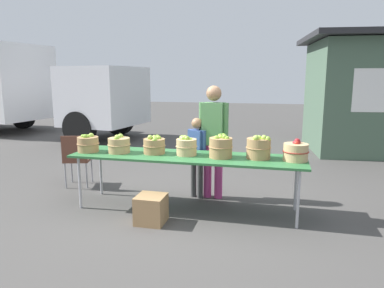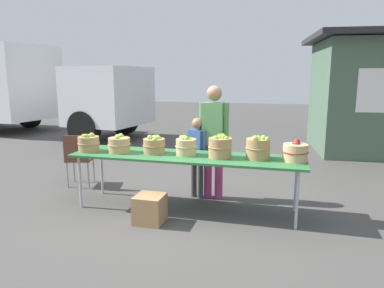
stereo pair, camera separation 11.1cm
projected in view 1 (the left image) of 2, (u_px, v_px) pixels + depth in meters
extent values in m
plane|color=#474442|center=(187.00, 209.00, 4.86)|extent=(40.00, 40.00, 0.00)
cube|color=#2D6B38|center=(187.00, 157.00, 4.72)|extent=(3.10, 0.76, 0.03)
cylinder|color=#B2B2B7|center=(80.00, 183.00, 4.83)|extent=(0.04, 0.04, 0.72)
cylinder|color=#B2B2B7|center=(298.00, 199.00, 4.18)|extent=(0.04, 0.04, 0.72)
cylinder|color=#B2B2B7|center=(101.00, 172.00, 5.41)|extent=(0.04, 0.04, 0.72)
cylinder|color=#B2B2B7|center=(296.00, 185.00, 4.75)|extent=(0.04, 0.04, 0.72)
cylinder|color=#A87F51|center=(88.00, 144.00, 4.95)|extent=(0.29, 0.29, 0.21)
torus|color=#A87F51|center=(88.00, 144.00, 4.94)|extent=(0.31, 0.31, 0.01)
sphere|color=#7AA833|center=(85.00, 138.00, 4.90)|extent=(0.07, 0.07, 0.07)
sphere|color=#7AA833|center=(83.00, 137.00, 4.94)|extent=(0.06, 0.06, 0.06)
sphere|color=#7AA833|center=(85.00, 137.00, 4.88)|extent=(0.07, 0.07, 0.07)
sphere|color=#9EC647|center=(91.00, 136.00, 4.97)|extent=(0.08, 0.08, 0.08)
sphere|color=#7AA833|center=(87.00, 137.00, 4.96)|extent=(0.07, 0.07, 0.07)
sphere|color=#8CB738|center=(89.00, 137.00, 4.94)|extent=(0.08, 0.08, 0.08)
cylinder|color=tan|center=(119.00, 145.00, 4.88)|extent=(0.30, 0.30, 0.20)
torus|color=tan|center=(119.00, 145.00, 4.88)|extent=(0.32, 0.32, 0.01)
sphere|color=#7AA833|center=(117.00, 139.00, 4.79)|extent=(0.07, 0.07, 0.07)
sphere|color=#9EC647|center=(117.00, 137.00, 4.95)|extent=(0.07, 0.07, 0.07)
sphere|color=#7AA833|center=(118.00, 138.00, 4.90)|extent=(0.07, 0.07, 0.07)
sphere|color=#9EC647|center=(120.00, 136.00, 4.93)|extent=(0.08, 0.08, 0.08)
cylinder|color=#A87F51|center=(154.00, 146.00, 4.83)|extent=(0.29, 0.29, 0.20)
torus|color=#A87F51|center=(154.00, 145.00, 4.83)|extent=(0.31, 0.31, 0.01)
sphere|color=#7AA833|center=(155.00, 141.00, 4.71)|extent=(0.08, 0.08, 0.08)
sphere|color=#8CB738|center=(155.00, 139.00, 4.80)|extent=(0.08, 0.08, 0.08)
sphere|color=#9EC647|center=(154.00, 137.00, 4.82)|extent=(0.07, 0.07, 0.07)
sphere|color=#8CB738|center=(158.00, 138.00, 4.82)|extent=(0.08, 0.08, 0.08)
sphere|color=#9EC647|center=(154.00, 139.00, 4.82)|extent=(0.07, 0.07, 0.07)
sphere|color=#9EC647|center=(150.00, 137.00, 4.78)|extent=(0.07, 0.07, 0.07)
sphere|color=#7AA833|center=(157.00, 137.00, 4.91)|extent=(0.07, 0.07, 0.07)
cylinder|color=tan|center=(187.00, 147.00, 4.73)|extent=(0.27, 0.27, 0.22)
torus|color=tan|center=(187.00, 146.00, 4.73)|extent=(0.29, 0.29, 0.01)
sphere|color=#7AA833|center=(187.00, 139.00, 4.68)|extent=(0.07, 0.07, 0.07)
sphere|color=#9EC647|center=(185.00, 138.00, 4.71)|extent=(0.07, 0.07, 0.07)
sphere|color=#9EC647|center=(182.00, 138.00, 4.79)|extent=(0.07, 0.07, 0.07)
sphere|color=#9EC647|center=(182.00, 139.00, 4.70)|extent=(0.07, 0.07, 0.07)
sphere|color=#9EC647|center=(190.00, 140.00, 4.70)|extent=(0.07, 0.07, 0.07)
sphere|color=#8CB738|center=(188.00, 140.00, 4.68)|extent=(0.07, 0.07, 0.07)
cylinder|color=#A87F51|center=(221.00, 148.00, 4.58)|extent=(0.30, 0.30, 0.26)
torus|color=#A87F51|center=(221.00, 147.00, 4.58)|extent=(0.32, 0.32, 0.01)
sphere|color=#7AA833|center=(223.00, 136.00, 4.63)|extent=(0.07, 0.07, 0.07)
sphere|color=#7AA833|center=(225.00, 137.00, 4.52)|extent=(0.07, 0.07, 0.07)
sphere|color=#8CB738|center=(221.00, 138.00, 4.58)|extent=(0.07, 0.07, 0.07)
sphere|color=#8CB738|center=(227.00, 139.00, 4.51)|extent=(0.07, 0.07, 0.07)
sphere|color=#8CB738|center=(216.00, 138.00, 4.53)|extent=(0.08, 0.08, 0.08)
sphere|color=#7AA833|center=(220.00, 136.00, 4.61)|extent=(0.07, 0.07, 0.07)
cylinder|color=#A87F51|center=(258.00, 149.00, 4.53)|extent=(0.30, 0.30, 0.26)
torus|color=#A87F51|center=(258.00, 148.00, 4.52)|extent=(0.32, 0.32, 0.01)
sphere|color=#8CB738|center=(268.00, 139.00, 4.44)|extent=(0.07, 0.07, 0.07)
sphere|color=#9EC647|center=(259.00, 138.00, 4.50)|extent=(0.08, 0.08, 0.08)
sphere|color=#9EC647|center=(264.00, 138.00, 4.45)|extent=(0.07, 0.07, 0.07)
sphere|color=#9EC647|center=(256.00, 138.00, 4.41)|extent=(0.08, 0.08, 0.08)
cylinder|color=tan|center=(296.00, 152.00, 4.41)|extent=(0.30, 0.30, 0.22)
torus|color=maroon|center=(296.00, 151.00, 4.41)|extent=(0.32, 0.32, 0.01)
sphere|color=maroon|center=(298.00, 143.00, 4.43)|extent=(0.08, 0.08, 0.08)
sphere|color=maroon|center=(297.00, 141.00, 4.43)|extent=(0.08, 0.08, 0.08)
sphere|color=maroon|center=(295.00, 144.00, 4.42)|extent=(0.08, 0.08, 0.08)
sphere|color=#B22319|center=(297.00, 144.00, 4.38)|extent=(0.08, 0.08, 0.08)
cylinder|color=#CC3F8C|center=(219.00, 172.00, 5.24)|extent=(0.12, 0.12, 0.81)
cylinder|color=#CC3F8C|center=(208.00, 171.00, 5.29)|extent=(0.12, 0.12, 0.81)
cube|color=#4C7F4C|center=(214.00, 124.00, 5.13)|extent=(0.32, 0.24, 0.61)
sphere|color=#936B4C|center=(214.00, 93.00, 5.05)|extent=(0.22, 0.22, 0.22)
cylinder|color=#4C7F4C|center=(226.00, 122.00, 5.07)|extent=(0.08, 0.08, 0.54)
cylinder|color=#4C7F4C|center=(202.00, 121.00, 5.18)|extent=(0.08, 0.08, 0.54)
cylinder|color=#3F3F3F|center=(200.00, 179.00, 5.25)|extent=(0.09, 0.09, 0.58)
cylinder|color=#3F3F3F|center=(194.00, 178.00, 5.32)|extent=(0.09, 0.09, 0.58)
cube|color=#334C8C|center=(197.00, 145.00, 5.19)|extent=(0.26, 0.23, 0.44)
sphere|color=#936B4C|center=(197.00, 123.00, 5.13)|extent=(0.16, 0.16, 0.16)
cylinder|color=#334C8C|center=(204.00, 144.00, 5.11)|extent=(0.06, 0.06, 0.39)
cylinder|color=#334C8C|center=(190.00, 142.00, 5.26)|extent=(0.06, 0.06, 0.39)
cube|color=silver|center=(104.00, 96.00, 9.97)|extent=(2.06, 2.32, 1.60)
cube|color=black|center=(130.00, 85.00, 9.61)|extent=(0.28, 1.75, 0.80)
cylinder|color=black|center=(119.00, 120.00, 11.05)|extent=(0.93, 0.40, 0.90)
cylinder|color=black|center=(79.00, 128.00, 9.31)|extent=(0.93, 0.40, 0.90)
cylinder|color=black|center=(23.00, 115.00, 12.45)|extent=(0.93, 0.40, 0.90)
cube|color=#47604C|center=(378.00, 97.00, 8.49)|extent=(3.23, 2.69, 2.60)
cube|color=#262628|center=(384.00, 37.00, 8.23)|extent=(3.78, 3.24, 0.12)
cube|color=brown|center=(78.00, 159.00, 5.86)|extent=(0.49, 0.49, 0.04)
cube|color=brown|center=(74.00, 148.00, 5.64)|extent=(0.39, 0.14, 0.40)
cylinder|color=gray|center=(92.00, 170.00, 6.07)|extent=(0.02, 0.02, 0.42)
cylinder|color=gray|center=(72.00, 170.00, 6.06)|extent=(0.02, 0.02, 0.42)
cylinder|color=gray|center=(87.00, 176.00, 5.74)|extent=(0.02, 0.02, 0.42)
cylinder|color=gray|center=(65.00, 176.00, 5.73)|extent=(0.02, 0.02, 0.42)
cube|color=#A87F51|center=(151.00, 209.00, 4.38)|extent=(0.35, 0.35, 0.35)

